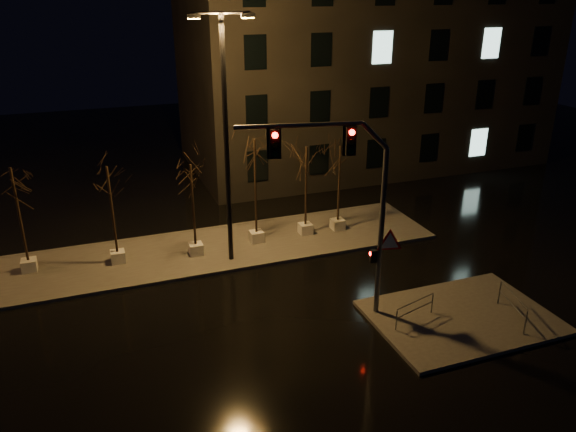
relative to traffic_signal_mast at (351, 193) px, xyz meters
name	(u,v)px	position (x,y,z in m)	size (l,w,h in m)	color
ground	(253,310)	(-3.27, 1.78, -5.22)	(90.00, 90.00, 0.00)	black
median	(218,248)	(-3.27, 7.78, -5.14)	(22.00, 5.00, 0.15)	#4A4742
sidewalk_corner	(461,317)	(4.23, -1.72, -5.14)	(7.00, 5.00, 0.15)	#4A4742
building	(364,58)	(10.73, 19.78, 2.28)	(25.00, 12.00, 15.00)	black
tree_0	(15,192)	(-11.93, 8.31, -1.24)	(1.80, 1.80, 5.04)	silver
tree_1	(109,188)	(-8.06, 7.80, -1.40)	(1.80, 1.80, 4.83)	silver
tree_2	(192,185)	(-4.45, 7.36, -1.54)	(1.80, 1.80, 4.64)	silver
tree_3	(255,163)	(-1.26, 7.75, -0.91)	(1.80, 1.80, 5.48)	silver
tree_4	(306,167)	(1.44, 7.80, -1.41)	(1.80, 1.80, 4.82)	silver
tree_5	(340,165)	(3.27, 7.77, -1.50)	(1.80, 1.80, 4.70)	silver
traffic_signal_mast	(351,193)	(0.00, 0.00, 0.00)	(6.20, 1.43, 7.72)	#595B60
streetlight_main	(226,126)	(-2.99, 6.29, 1.34)	(2.78, 0.48, 11.11)	black
guard_rail_a	(415,308)	(2.26, -1.41, -4.48)	(2.00, 0.62, 0.90)	#595B60
guard_rail_b	(513,303)	(5.91, -2.53, -4.38)	(0.63, 2.19, 1.07)	#595B60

